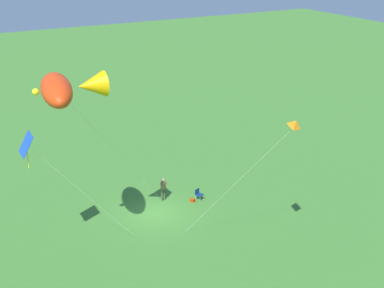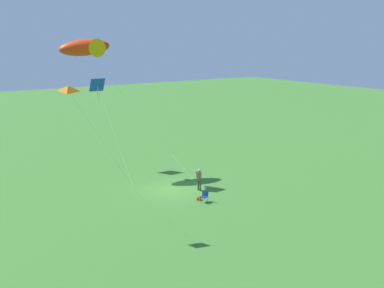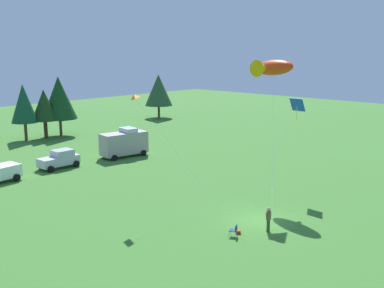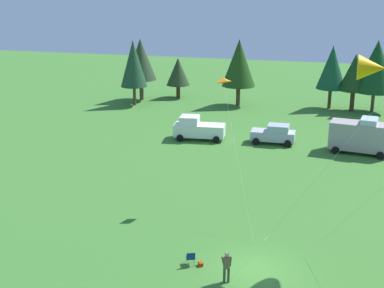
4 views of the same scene
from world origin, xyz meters
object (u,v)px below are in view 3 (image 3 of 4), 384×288
at_px(van_motorhome_grey, 124,143).
at_px(kite_delta_orange, 134,97).
at_px(car_silver_compact, 59,159).
at_px(backpack_on_grass, 238,232).
at_px(folding_chair, 234,230).
at_px(kite_large_fish, 271,68).
at_px(person_kite_flyer, 268,217).
at_px(kite_diamond_blue, 297,106).

xyz_separation_m(van_motorhome_grey, kite_delta_orange, (-9.91, -14.08, 7.07)).
height_order(car_silver_compact, van_motorhome_grey, van_motorhome_grey).
bearing_deg(kite_delta_orange, car_silver_compact, 82.59).
distance_m(backpack_on_grass, kite_delta_orange, 12.86).
bearing_deg(kite_delta_orange, folding_chair, -87.58).
relative_size(car_silver_compact, van_motorhome_grey, 0.75).
height_order(car_silver_compact, kite_large_fish, kite_large_fish).
bearing_deg(person_kite_flyer, folding_chair, 53.45).
xyz_separation_m(car_silver_compact, van_motorhome_grey, (7.96, -0.89, 0.69)).
distance_m(person_kite_flyer, kite_diamond_blue, 12.33).
bearing_deg(kite_large_fish, backpack_on_grass, -156.60).
bearing_deg(backpack_on_grass, car_silver_compact, 87.69).
height_order(person_kite_flyer, kite_large_fish, kite_large_fish).
xyz_separation_m(folding_chair, van_motorhome_grey, (9.50, 23.68, 1.16)).
relative_size(kite_large_fish, kite_diamond_blue, 1.42).
xyz_separation_m(folding_chair, backpack_on_grass, (0.56, 0.08, -0.38)).
height_order(person_kite_flyer, van_motorhome_grey, van_motorhome_grey).
distance_m(backpack_on_grass, car_silver_compact, 24.52).
bearing_deg(van_motorhome_grey, kite_large_fish, -80.20).
height_order(person_kite_flyer, car_silver_compact, car_silver_compact).
distance_m(person_kite_flyer, car_silver_compact, 25.75).
relative_size(folding_chair, kite_large_fish, 0.07).
bearing_deg(van_motorhome_grey, car_silver_compact, -178.62).
xyz_separation_m(backpack_on_grass, kite_large_fish, (9.63, 4.17, 10.67)).
distance_m(kite_large_fish, kite_diamond_blue, 4.12).
bearing_deg(van_motorhome_grey, kite_diamond_blue, -75.23).
relative_size(car_silver_compact, kite_delta_orange, 0.47).
bearing_deg(person_kite_flyer, kite_diamond_blue, -77.88).
distance_m(person_kite_flyer, kite_delta_orange, 13.50).
xyz_separation_m(kite_large_fish, kite_delta_orange, (-10.59, 5.34, -2.06)).
height_order(person_kite_flyer, backpack_on_grass, person_kite_flyer).
xyz_separation_m(kite_large_fish, kite_diamond_blue, (1.89, -1.55, -3.32)).
bearing_deg(kite_delta_orange, kite_diamond_blue, -28.92).
relative_size(van_motorhome_grey, kite_large_fish, 0.49).
distance_m(car_silver_compact, kite_large_fish, 24.17).
bearing_deg(car_silver_compact, backpack_on_grass, -93.09).
relative_size(person_kite_flyer, van_motorhome_grey, 0.31).
xyz_separation_m(car_silver_compact, kite_delta_orange, (-1.95, -14.98, 7.77)).
distance_m(car_silver_compact, van_motorhome_grey, 8.04).
relative_size(backpack_on_grass, kite_diamond_blue, 0.04).
height_order(backpack_on_grass, kite_large_fish, kite_large_fish).
bearing_deg(car_silver_compact, kite_large_fish, -67.75).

